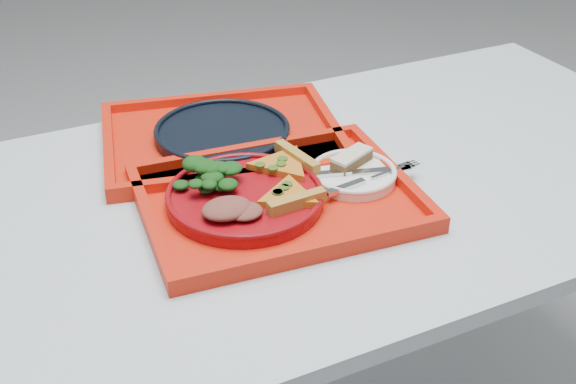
# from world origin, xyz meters

# --- Properties ---
(table) EXTENTS (1.60, 0.80, 0.75)m
(table) POSITION_xyz_m (0.00, 0.00, 0.68)
(table) COLOR #AEBBC4
(table) RESTS_ON ground
(tray_main) EXTENTS (0.48, 0.39, 0.01)m
(tray_main) POSITION_xyz_m (-0.07, -0.04, 0.76)
(tray_main) COLOR red
(tray_main) RESTS_ON table
(tray_far) EXTENTS (0.51, 0.44, 0.01)m
(tray_far) POSITION_xyz_m (-0.08, 0.21, 0.76)
(tray_far) COLOR red
(tray_far) RESTS_ON table
(dinner_plate) EXTENTS (0.26, 0.26, 0.02)m
(dinner_plate) POSITION_xyz_m (-0.13, -0.03, 0.77)
(dinner_plate) COLOR maroon
(dinner_plate) RESTS_ON tray_main
(side_plate) EXTENTS (0.15, 0.15, 0.01)m
(side_plate) POSITION_xyz_m (0.07, -0.04, 0.77)
(side_plate) COLOR white
(side_plate) RESTS_ON tray_main
(navy_plate) EXTENTS (0.26, 0.26, 0.02)m
(navy_plate) POSITION_xyz_m (-0.08, 0.21, 0.77)
(navy_plate) COLOR black
(navy_plate) RESTS_ON tray_far
(pizza_slice_a) EXTENTS (0.11, 0.12, 0.02)m
(pizza_slice_a) POSITION_xyz_m (-0.07, -0.07, 0.79)
(pizza_slice_a) COLOR gold
(pizza_slice_a) RESTS_ON dinner_plate
(pizza_slice_b) EXTENTS (0.15, 0.13, 0.02)m
(pizza_slice_b) POSITION_xyz_m (-0.04, 0.03, 0.79)
(pizza_slice_b) COLOR gold
(pizza_slice_b) RESTS_ON dinner_plate
(salad_heap) EXTENTS (0.10, 0.09, 0.05)m
(salad_heap) POSITION_xyz_m (-0.18, 0.02, 0.80)
(salad_heap) COLOR black
(salad_heap) RESTS_ON dinner_plate
(meat_portion) EXTENTS (0.08, 0.06, 0.02)m
(meat_portion) POSITION_xyz_m (-0.18, -0.07, 0.79)
(meat_portion) COLOR brown
(meat_portion) RESTS_ON dinner_plate
(dessert_bar) EXTENTS (0.09, 0.06, 0.02)m
(dessert_bar) POSITION_xyz_m (0.08, -0.01, 0.79)
(dessert_bar) COLOR #4F301A
(dessert_bar) RESTS_ON side_plate
(knife) EXTENTS (0.18, 0.07, 0.01)m
(knife) POSITION_xyz_m (0.08, -0.04, 0.78)
(knife) COLOR silver
(knife) RESTS_ON side_plate
(fork) EXTENTS (0.19, 0.05, 0.01)m
(fork) POSITION_xyz_m (0.09, -0.07, 0.78)
(fork) COLOR silver
(fork) RESTS_ON side_plate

